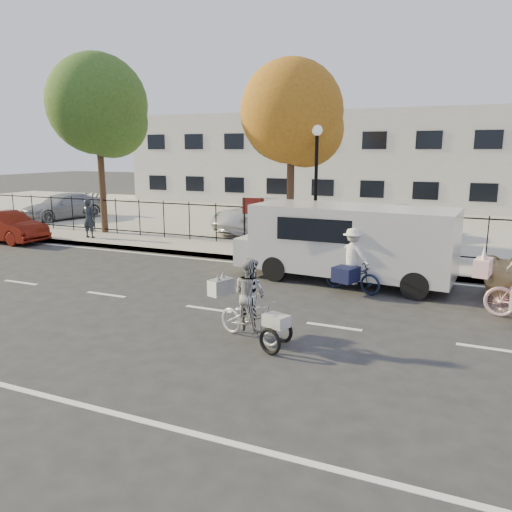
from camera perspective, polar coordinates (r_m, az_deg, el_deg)
The scene contains 20 objects.
ground at distance 11.79m, azimuth -5.42°, elevation -6.08°, with size 120.00×120.00×0.00m, color #333334.
road_markings at distance 11.79m, azimuth -5.42°, elevation -6.05°, with size 60.00×9.52×0.01m, color silver, non-canonical shape.
curb at distance 16.22m, azimuth 3.17°, elevation -0.74°, with size 60.00×0.10×0.15m, color #A8A399.
sidewalk at distance 17.18m, azimuth 4.39°, elevation -0.03°, with size 60.00×2.20×0.15m, color #A8A399.
parking_lot at distance 25.64m, azimuth 10.93°, elevation 3.78°, with size 60.00×15.60×0.15m, color #A8A399.
iron_fence at distance 18.06m, azimuth 5.57°, elevation 3.20°, with size 58.00×0.06×1.50m, color black, non-canonical shape.
building at distance 35.23m, azimuth 14.76°, elevation 10.57°, with size 34.00×10.00×6.00m, color silver.
lamppost at distance 17.33m, azimuth 6.91°, elevation 10.15°, with size 0.36×0.36×4.33m.
street_sign at distance 18.27m, azimuth -0.33°, elevation 4.99°, with size 0.85×0.06×1.80m.
zebra_trike at distance 9.75m, azimuth -0.70°, elevation -6.03°, with size 1.90×1.23×1.64m.
bull_bike at distance 13.29m, azimuth 10.90°, elevation -1.10°, with size 1.90×1.35×1.72m.
white_van at distance 14.16m, azimuth 10.44°, elevation 1.77°, with size 6.15×2.45×2.14m.
red_sedan at distance 22.58m, azimuth -26.64°, elevation 3.01°, with size 1.30×3.73×1.23m, color #63140B.
pedestrian at distance 21.36m, azimuth -18.56°, elevation 4.09°, with size 0.57×0.38×1.57m, color black.
lot_car_a at distance 27.80m, azimuth -21.19°, elevation 5.32°, with size 1.81×4.46×1.29m, color #95979C.
lot_car_b at distance 22.01m, azimuth 0.56°, elevation 4.74°, with size 2.37×5.14×1.43m, color silver.
lot_car_c at distance 21.42m, azimuth 13.54°, elevation 3.86°, with size 1.23×3.54×1.17m, color #53555C.
lot_car_d at distance 21.17m, azimuth 16.17°, elevation 3.92°, with size 1.64×4.07×1.39m, color #999AA0.
tree_west at distance 22.48m, azimuth -17.29°, elevation 15.72°, with size 4.14×4.14×7.58m.
tree_mid at distance 18.86m, azimuth 4.55°, elevation 15.57°, with size 3.77×3.77×6.90m.
Camera 1 is at (5.45, -9.80, 3.65)m, focal length 35.00 mm.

